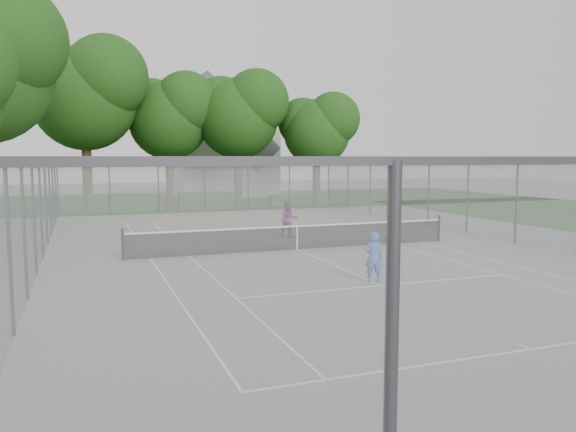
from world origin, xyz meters
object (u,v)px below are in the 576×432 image
object	(u,v)px
woman_player	(289,219)
tennis_net	(297,237)
house	(224,148)
girl_player	(374,257)

from	to	relation	value
woman_player	tennis_net	bearing A→B (deg)	-93.94
tennis_net	house	xyz separation A→B (m)	(4.61, 30.26, 3.79)
girl_player	woman_player	xyz separation A→B (m)	(0.77, 9.00, 0.11)
girl_player	woman_player	size ratio (longest dim) A/B	0.87
tennis_net	house	size ratio (longest dim) A/B	1.20
house	girl_player	world-z (taller)	house
girl_player	woman_player	bearing A→B (deg)	-75.88
tennis_net	woman_player	bearing A→B (deg)	75.66
house	woman_player	xyz separation A→B (m)	(-3.83, -27.21, -3.47)
house	tennis_net	bearing A→B (deg)	-98.67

